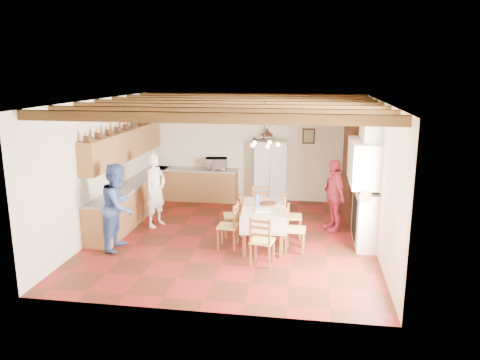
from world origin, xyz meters
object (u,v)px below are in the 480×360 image
(chair_left_near, at_px, (228,225))
(chair_right_near, at_px, (295,228))
(chair_left_far, at_px, (233,215))
(dining_table, at_px, (263,212))
(hutch, at_px, (356,171))
(refrigerator, at_px, (271,172))
(person_man, at_px, (155,190))
(chair_end_far, at_px, (261,207))
(person_woman_blue, at_px, (118,206))
(chair_end_near, at_px, (262,240))
(chair_right_far, at_px, (293,216))
(microwave, at_px, (217,164))
(person_woman_red, at_px, (334,195))

(chair_left_near, bearing_deg, chair_right_near, 92.50)
(chair_left_near, xyz_separation_m, chair_left_far, (-0.02, 0.73, 0.00))
(dining_table, distance_m, chair_right_near, 0.81)
(hutch, bearing_deg, dining_table, -139.82)
(refrigerator, relative_size, person_man, 0.99)
(chair_end_far, bearing_deg, chair_left_near, -124.07)
(chair_right_near, distance_m, person_woman_blue, 3.64)
(refrigerator, distance_m, chair_end_near, 4.37)
(person_man, height_order, person_woman_blue, person_woman_blue)
(chair_left_far, xyz_separation_m, chair_end_far, (0.55, 0.67, 0.00))
(chair_right_far, bearing_deg, chair_left_far, 93.12)
(refrigerator, height_order, hutch, hutch)
(hutch, xyz_separation_m, chair_left_far, (-2.80, -1.79, -0.71))
(refrigerator, height_order, chair_left_far, refrigerator)
(dining_table, relative_size, chair_right_far, 1.92)
(dining_table, xyz_separation_m, person_man, (-2.62, 0.73, 0.18))
(chair_right_far, relative_size, chair_end_far, 1.00)
(chair_end_near, bearing_deg, dining_table, -76.76)
(dining_table, relative_size, chair_right_near, 1.92)
(chair_left_near, distance_m, chair_end_far, 1.51)
(chair_end_near, height_order, person_man, person_man)
(hutch, bearing_deg, microwave, 159.58)
(dining_table, distance_m, person_woman_red, 1.84)
(hutch, xyz_separation_m, chair_end_far, (-2.24, -1.11, -0.71))
(person_woman_blue, height_order, person_woman_red, person_woman_blue)
(chair_left_far, height_order, chair_end_far, same)
(chair_left_near, bearing_deg, person_man, -117.59)
(chair_end_far, relative_size, person_man, 0.55)
(chair_end_far, distance_m, microwave, 2.61)
(chair_right_near, bearing_deg, chair_left_near, 92.40)
(chair_left_near, distance_m, chair_end_near, 1.10)
(hutch, relative_size, chair_end_near, 2.47)
(refrigerator, xyz_separation_m, chair_end_far, (-0.04, -2.18, -0.39))
(dining_table, bearing_deg, refrigerator, 92.22)
(refrigerator, xyz_separation_m, chair_right_near, (0.82, -3.58, -0.39))
(chair_left_far, bearing_deg, person_man, -116.19)
(chair_right_far, bearing_deg, refrigerator, 12.72)
(person_man, xyz_separation_m, person_woman_blue, (-0.28, -1.48, 0.02))
(refrigerator, xyz_separation_m, person_woman_blue, (-2.78, -3.96, 0.03))
(chair_right_near, relative_size, chair_end_far, 1.00)
(hutch, distance_m, person_woman_blue, 5.77)
(person_man, bearing_deg, chair_right_near, -89.11)
(chair_left_far, xyz_separation_m, chair_end_near, (0.81, -1.49, 0.00))
(microwave, bearing_deg, hutch, -24.33)
(chair_left_near, bearing_deg, chair_end_near, 48.66)
(chair_end_near, relative_size, person_man, 0.55)
(chair_left_near, bearing_deg, chair_end_far, 161.65)
(chair_left_near, relative_size, microwave, 1.65)
(refrigerator, distance_m, person_woman_red, 2.70)
(microwave, bearing_deg, person_woman_red, -42.94)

